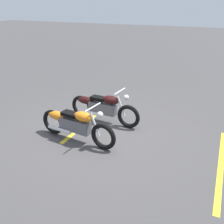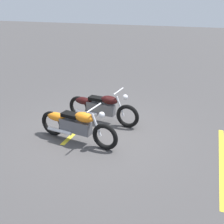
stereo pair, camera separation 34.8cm
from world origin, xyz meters
name	(u,v)px [view 2 (the right image)]	position (x,y,z in m)	size (l,w,h in m)	color
ground_plane	(98,132)	(0.00, 0.00, 0.00)	(60.00, 60.00, 0.00)	#474444
motorcycle_bright_foreground	(75,125)	(-0.34, -0.63, 0.46)	(2.22, 0.62, 1.04)	black
motorcycle_dark_foreground	(101,107)	(-0.17, 0.64, 0.46)	(2.23, 0.62, 1.04)	black
parking_stripe_near	(89,119)	(-0.56, 0.67, 0.00)	(3.20, 0.12, 0.01)	yellow
parking_stripe_mid	(222,161)	(3.12, -0.39, 0.00)	(3.20, 0.12, 0.01)	yellow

